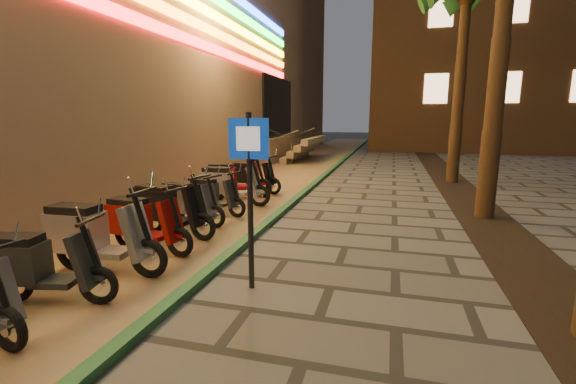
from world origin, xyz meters
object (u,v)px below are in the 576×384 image
(scooter_7, at_px, (141,222))
(scooter_10, at_px, (212,195))
(scooter_9, at_px, (186,201))
(scooter_11, at_px, (227,184))
(scooter_13, at_px, (251,176))
(scooter_8, at_px, (166,208))
(scooter_12, at_px, (232,179))
(scooter_6, at_px, (93,235))
(scooter_5, at_px, (37,265))
(pedestrian_sign, at_px, (250,178))

(scooter_7, distance_m, scooter_10, 2.65)
(scooter_9, distance_m, scooter_11, 1.85)
(scooter_11, height_order, scooter_13, scooter_11)
(scooter_8, bearing_deg, scooter_7, -75.27)
(scooter_7, bearing_deg, scooter_11, 98.06)
(scooter_11, bearing_deg, scooter_12, 102.36)
(scooter_6, distance_m, scooter_12, 5.42)
(scooter_5, bearing_deg, pedestrian_sign, 12.76)
(pedestrian_sign, relative_size, scooter_12, 1.28)
(scooter_5, height_order, scooter_11, scooter_11)
(scooter_7, xyz_separation_m, scooter_12, (-0.28, 4.45, 0.04))
(scooter_5, height_order, scooter_9, scooter_9)
(scooter_11, relative_size, scooter_12, 1.01)
(pedestrian_sign, bearing_deg, scooter_10, 116.17)
(scooter_12, bearing_deg, scooter_13, 63.01)
(scooter_5, distance_m, scooter_13, 7.31)
(scooter_12, bearing_deg, scooter_11, -89.25)
(scooter_9, distance_m, scooter_13, 3.64)
(scooter_5, xyz_separation_m, scooter_12, (-0.24, 6.36, 0.07))
(scooter_5, xyz_separation_m, scooter_9, (-0.11, 3.67, 0.00))
(scooter_10, bearing_deg, pedestrian_sign, -43.58)
(pedestrian_sign, relative_size, scooter_8, 1.30)
(scooter_10, bearing_deg, scooter_9, -85.02)
(scooter_9, bearing_deg, scooter_12, 104.87)
(scooter_6, distance_m, scooter_13, 6.35)
(scooter_12, bearing_deg, scooter_8, -101.77)
(pedestrian_sign, bearing_deg, scooter_6, 175.64)
(scooter_6, xyz_separation_m, scooter_8, (-0.01, 1.86, -0.03))
(scooter_6, relative_size, scooter_11, 1.01)
(scooter_8, xyz_separation_m, scooter_10, (0.07, 1.75, -0.08))
(scooter_10, bearing_deg, scooter_12, 111.83)
(scooter_7, bearing_deg, scooter_8, 102.81)
(scooter_5, xyz_separation_m, scooter_13, (-0.03, 7.31, 0.02))
(scooter_10, bearing_deg, scooter_8, -78.85)
(scooter_11, bearing_deg, scooter_9, -96.67)
(pedestrian_sign, height_order, scooter_13, pedestrian_sign)
(scooter_7, bearing_deg, scooter_12, 101.02)
(scooter_5, xyz_separation_m, scooter_11, (0.00, 5.51, 0.07))
(scooter_9, xyz_separation_m, scooter_10, (0.13, 0.90, -0.02))
(pedestrian_sign, distance_m, scooter_5, 2.73)
(scooter_5, height_order, scooter_10, scooter_5)
(scooter_8, bearing_deg, scooter_9, 103.67)
(scooter_6, bearing_deg, scooter_12, 90.01)
(scooter_5, bearing_deg, scooter_6, 80.20)
(scooter_13, bearing_deg, scooter_7, -77.46)
(scooter_10, bearing_deg, scooter_11, 105.01)
(scooter_10, bearing_deg, scooter_6, -77.54)
(scooter_7, bearing_deg, pedestrian_sign, -13.49)
(scooter_5, relative_size, scooter_13, 0.95)
(scooter_10, relative_size, scooter_12, 0.85)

